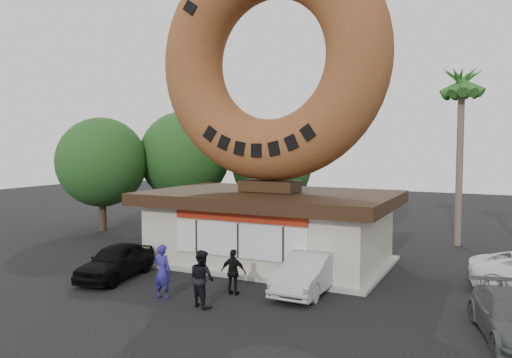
{
  "coord_description": "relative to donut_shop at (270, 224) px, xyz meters",
  "views": [
    {
      "loc": [
        9.53,
        -14.74,
        5.46
      ],
      "look_at": [
        0.27,
        4.0,
        4.0
      ],
      "focal_mm": 35.0,
      "sensor_mm": 36.0,
      "label": 1
    }
  ],
  "objects": [
    {
      "name": "ground",
      "position": [
        0.0,
        -5.98,
        -1.77
      ],
      "size": [
        90.0,
        90.0,
        0.0
      ],
      "primitive_type": "plane",
      "color": "black",
      "rests_on": "ground"
    },
    {
      "name": "donut_shop",
      "position": [
        0.0,
        0.0,
        0.0
      ],
      "size": [
        11.2,
        7.2,
        3.8
      ],
      "color": "beige",
      "rests_on": "ground"
    },
    {
      "name": "giant_donut",
      "position": [
        0.0,
        0.02,
        7.52
      ],
      "size": [
        10.98,
        2.8,
        10.98
      ],
      "primitive_type": "torus",
      "rotation": [
        1.57,
        0.0,
        0.0
      ],
      "color": "brown",
      "rests_on": "donut_shop"
    },
    {
      "name": "tree_west",
      "position": [
        -9.5,
        7.02,
        2.87
      ],
      "size": [
        6.0,
        6.0,
        7.65
      ],
      "color": "#473321",
      "rests_on": "ground"
    },
    {
      "name": "tree_mid",
      "position": [
        -4.0,
        9.02,
        2.25
      ],
      "size": [
        5.2,
        5.2,
        6.63
      ],
      "color": "#473321",
      "rests_on": "ground"
    },
    {
      "name": "tree_far",
      "position": [
        -13.0,
        3.02,
        2.56
      ],
      "size": [
        5.6,
        5.6,
        7.14
      ],
      "color": "#473321",
      "rests_on": "ground"
    },
    {
      "name": "palm_near",
      "position": [
        7.5,
        8.02,
        6.65
      ],
      "size": [
        2.6,
        2.6,
        9.75
      ],
      "color": "#726651",
      "rests_on": "ground"
    },
    {
      "name": "street_lamp",
      "position": [
        -1.86,
        10.02,
        2.72
      ],
      "size": [
        2.11,
        0.2,
        8.0
      ],
      "color": "#59595E",
      "rests_on": "ground"
    },
    {
      "name": "person_left",
      "position": [
        -1.13,
        -6.62,
        -0.8
      ],
      "size": [
        0.71,
        0.47,
        1.94
      ],
      "primitive_type": "imported",
      "rotation": [
        0.0,
        0.0,
        3.14
      ],
      "color": "navy",
      "rests_on": "ground"
    },
    {
      "name": "person_center",
      "position": [
        0.61,
        -6.78,
        -0.8
      ],
      "size": [
        1.14,
        1.02,
        1.93
      ],
      "primitive_type": "imported",
      "rotation": [
        0.0,
        0.0,
        2.78
      ],
      "color": "black",
      "rests_on": "ground"
    },
    {
      "name": "person_right",
      "position": [
        0.93,
        -5.15,
        -0.93
      ],
      "size": [
        1.0,
        0.47,
        1.67
      ],
      "primitive_type": "imported",
      "rotation": [
        0.0,
        0.0,
        3.21
      ],
      "color": "black",
      "rests_on": "ground"
    },
    {
      "name": "car_black",
      "position": [
        -4.48,
        -5.28,
        -1.07
      ],
      "size": [
        2.27,
        4.32,
        1.4
      ],
      "primitive_type": "imported",
      "rotation": [
        0.0,
        0.0,
        0.16
      ],
      "color": "black",
      "rests_on": "ground"
    },
    {
      "name": "car_silver",
      "position": [
        3.23,
        -3.5,
        -1.05
      ],
      "size": [
        1.55,
        4.37,
        1.44
      ],
      "primitive_type": "imported",
      "rotation": [
        0.0,
        0.0,
        -0.01
      ],
      "color": "#B6B6BB",
      "rests_on": "ground"
    }
  ]
}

